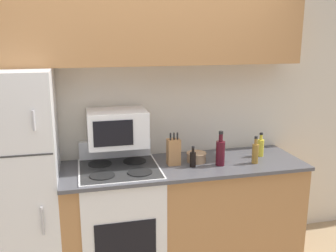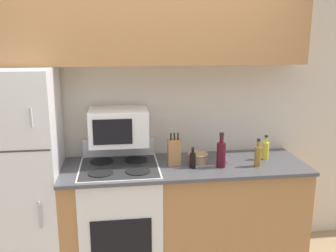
{
  "view_description": "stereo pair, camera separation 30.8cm",
  "coord_description": "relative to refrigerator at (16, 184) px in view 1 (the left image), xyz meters",
  "views": [
    {
      "loc": [
        -0.52,
        -2.63,
        2.02
      ],
      "look_at": [
        0.18,
        0.29,
        1.29
      ],
      "focal_mm": 40.0,
      "sensor_mm": 36.0,
      "label": 1
    },
    {
      "loc": [
        -0.22,
        -2.68,
        2.02
      ],
      "look_at": [
        0.18,
        0.29,
        1.29
      ],
      "focal_mm": 40.0,
      "sensor_mm": 36.0,
      "label": 2
    }
  ],
  "objects": [
    {
      "name": "upper_cabinets",
      "position": [
        1.04,
        0.16,
        1.19
      ],
      "size": [
        2.74,
        0.34,
        0.6
      ],
      "color": "#B27A47",
      "rests_on": "refrigerator"
    },
    {
      "name": "bowl",
      "position": [
        1.49,
        0.02,
        0.1
      ],
      "size": [
        0.18,
        0.18,
        0.09
      ],
      "color": "tan",
      "rests_on": "lower_cabinets"
    },
    {
      "name": "bottle_soy_sauce",
      "position": [
        1.42,
        -0.09,
        0.12
      ],
      "size": [
        0.05,
        0.05,
        0.18
      ],
      "color": "black",
      "rests_on": "lower_cabinets"
    },
    {
      "name": "refrigerator",
      "position": [
        0.0,
        0.0,
        0.0
      ],
      "size": [
        0.66,
        0.65,
        1.78
      ],
      "color": "white",
      "rests_on": "ground_plane"
    },
    {
      "name": "bottle_vinegar",
      "position": [
        1.97,
        -0.13,
        0.14
      ],
      "size": [
        0.06,
        0.06,
        0.24
      ],
      "color": "olive",
      "rests_on": "lower_cabinets"
    },
    {
      "name": "stove",
      "position": [
        0.81,
        -0.01,
        -0.4
      ],
      "size": [
        0.66,
        0.66,
        1.11
      ],
      "color": "white",
      "rests_on": "ground_plane"
    },
    {
      "name": "lower_cabinets",
      "position": [
        1.37,
        0.0,
        -0.42
      ],
      "size": [
        2.08,
        0.67,
        0.94
      ],
      "color": "#B27A47",
      "rests_on": "ground_plane"
    },
    {
      "name": "wall_back",
      "position": [
        1.04,
        0.36,
        0.39
      ],
      "size": [
        8.0,
        0.05,
        2.55
      ],
      "color": "beige",
      "rests_on": "ground_plane"
    },
    {
      "name": "bottle_wine_red",
      "position": [
        1.66,
        -0.11,
        0.17
      ],
      "size": [
        0.08,
        0.08,
        0.3
      ],
      "color": "#470F19",
      "rests_on": "lower_cabinets"
    },
    {
      "name": "bottle_cooking_spray",
      "position": [
        2.11,
        0.04,
        0.14
      ],
      "size": [
        0.06,
        0.06,
        0.22
      ],
      "color": "gold",
      "rests_on": "lower_cabinets"
    },
    {
      "name": "knife_block",
      "position": [
        1.28,
        0.0,
        0.16
      ],
      "size": [
        0.11,
        0.09,
        0.28
      ],
      "color": "#B27A47",
      "rests_on": "lower_cabinets"
    },
    {
      "name": "microwave",
      "position": [
        0.82,
        0.12,
        0.37
      ],
      "size": [
        0.49,
        0.37,
        0.3
      ],
      "color": "white",
      "rests_on": "stove"
    }
  ]
}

